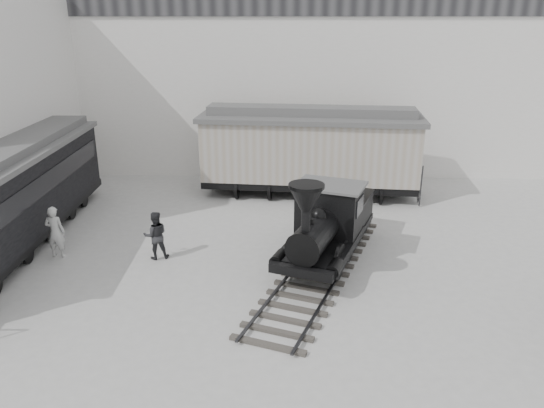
{
  "coord_description": "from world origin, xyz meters",
  "views": [
    {
      "loc": [
        -0.45,
        -13.05,
        8.12
      ],
      "look_at": [
        -0.92,
        3.96,
        2.0
      ],
      "focal_mm": 35.0,
      "sensor_mm": 36.0,
      "label": 1
    }
  ],
  "objects_px": {
    "locomotive": "(326,228)",
    "passenger_coach": "(9,196)",
    "visitor_b": "(156,235)",
    "visitor_a": "(55,232)",
    "boxcar": "(310,149)"
  },
  "relations": [
    {
      "from": "passenger_coach",
      "to": "visitor_b",
      "type": "bearing_deg",
      "value": -10.62
    },
    {
      "from": "locomotive",
      "to": "passenger_coach",
      "type": "bearing_deg",
      "value": -165.53
    },
    {
      "from": "visitor_b",
      "to": "visitor_a",
      "type": "bearing_deg",
      "value": -16.97
    },
    {
      "from": "locomotive",
      "to": "visitor_b",
      "type": "distance_m",
      "value": 5.9
    },
    {
      "from": "locomotive",
      "to": "visitor_b",
      "type": "height_order",
      "value": "locomotive"
    },
    {
      "from": "passenger_coach",
      "to": "locomotive",
      "type": "bearing_deg",
      "value": -6.66
    },
    {
      "from": "locomotive",
      "to": "passenger_coach",
      "type": "height_order",
      "value": "passenger_coach"
    },
    {
      "from": "passenger_coach",
      "to": "visitor_a",
      "type": "xyz_separation_m",
      "value": [
        1.89,
        -0.87,
        -1.0
      ]
    },
    {
      "from": "passenger_coach",
      "to": "visitor_b",
      "type": "distance_m",
      "value": 5.59
    },
    {
      "from": "passenger_coach",
      "to": "visitor_b",
      "type": "height_order",
      "value": "passenger_coach"
    },
    {
      "from": "locomotive",
      "to": "visitor_a",
      "type": "bearing_deg",
      "value": -161.34
    },
    {
      "from": "locomotive",
      "to": "boxcar",
      "type": "xyz_separation_m",
      "value": [
        -0.27,
        7.42,
        0.92
      ]
    },
    {
      "from": "boxcar",
      "to": "visitor_a",
      "type": "relative_size",
      "value": 5.53
    },
    {
      "from": "boxcar",
      "to": "visitor_a",
      "type": "bearing_deg",
      "value": -136.69
    },
    {
      "from": "boxcar",
      "to": "visitor_b",
      "type": "height_order",
      "value": "boxcar"
    }
  ]
}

